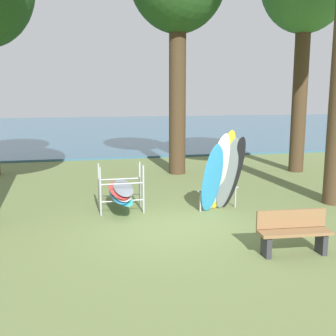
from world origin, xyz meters
The scene contains 5 objects.
ground_plane centered at (0.00, 0.00, 0.00)m, with size 80.00×80.00×0.00m, color olive.
lake_water centered at (0.00, 28.47, 0.05)m, with size 80.00×36.00×0.10m, color #38607A.
leaning_board_pile centered at (1.60, 0.90, 1.01)m, with size 1.29×1.05×2.19m.
board_storage_rack centered at (-0.95, 1.62, 0.52)m, with size 1.15×2.13×1.25m.
park_bench centered at (1.95, -2.09, 0.45)m, with size 1.43×0.51×0.85m.
Camera 1 is at (-2.09, -8.95, 3.05)m, focal length 44.17 mm.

